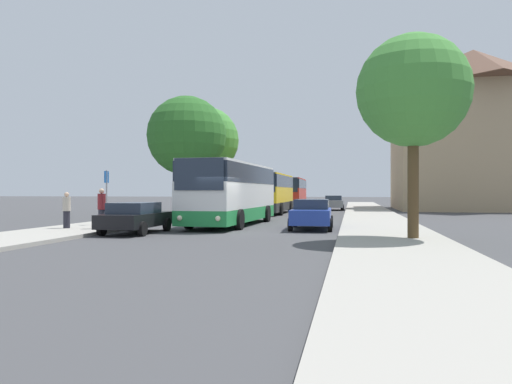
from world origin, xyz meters
TOP-DOWN VIEW (x-y plane):
  - ground_plane at (0.00, 0.00)m, footprint 300.00×300.00m
  - sidewalk_left at (-7.00, 0.00)m, footprint 4.00×120.00m
  - sidewalk_right at (7.00, 0.00)m, footprint 4.00×120.00m
  - building_right_background at (17.71, 31.60)m, footprint 15.19×14.57m
  - bus_front at (-0.96, 4.49)m, footprint 3.16×11.10m
  - bus_middle at (-1.07, 18.97)m, footprint 2.76×10.64m
  - bus_rear at (-1.01, 32.72)m, footprint 3.04×11.43m
  - parked_car_left_curb at (-3.85, -1.64)m, footprint 2.02×4.46m
  - parked_car_right_near at (3.60, 2.23)m, footprint 2.12×4.57m
  - parked_car_right_far at (3.76, 27.70)m, footprint 2.17×4.50m
  - bus_stop_sign at (-6.84, 1.42)m, footprint 0.08×0.45m
  - pedestrian_waiting_near at (-5.77, -1.11)m, footprint 0.36×0.36m
  - pedestrian_waiting_far at (-7.49, -1.19)m, footprint 0.36×0.36m
  - tree_left_near at (-6.36, 12.66)m, footprint 5.80×5.80m
  - tree_left_far at (-7.18, 20.26)m, footprint 5.89×5.89m
  - tree_right_near at (7.73, -3.27)m, footprint 4.13×4.13m

SIDE VIEW (x-z plane):
  - ground_plane at x=0.00m, z-range 0.00..0.00m
  - sidewalk_left at x=-7.00m, z-range 0.00..0.15m
  - sidewalk_right at x=7.00m, z-range 0.00..0.15m
  - parked_car_left_curb at x=-3.85m, z-range 0.04..1.41m
  - parked_car_right_far at x=3.76m, z-range 0.04..1.49m
  - parked_car_right_near at x=3.60m, z-range 0.04..1.51m
  - pedestrian_waiting_far at x=-7.49m, z-range 0.15..1.83m
  - pedestrian_waiting_near at x=-5.77m, z-range 0.16..2.01m
  - bus_middle at x=-1.07m, z-range 0.11..3.39m
  - bus_rear at x=-1.01m, z-range 0.12..3.39m
  - bus_front at x=-0.96m, z-range 0.12..3.49m
  - bus_stop_sign at x=-6.84m, z-range 0.48..3.28m
  - tree_right_near at x=7.73m, z-range 1.79..9.25m
  - tree_left_near at x=-6.36m, z-range 1.59..10.28m
  - tree_left_far at x=-7.18m, z-range 1.79..10.99m
  - building_right_background at x=17.71m, z-range 0.00..16.28m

